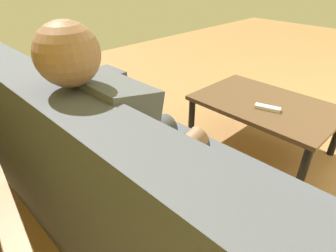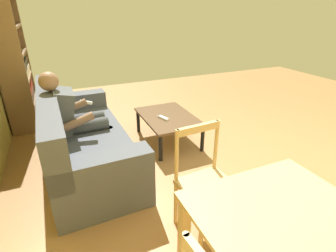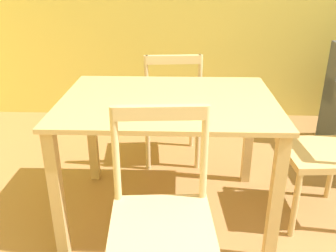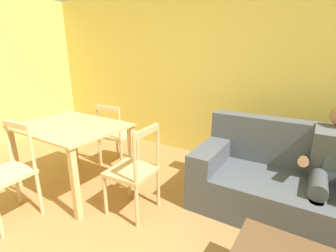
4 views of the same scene
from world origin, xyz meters
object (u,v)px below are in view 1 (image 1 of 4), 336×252
object	(u,v)px
couch	(156,201)
tv_remote	(268,108)
person_lounging	(129,143)
coffee_table	(265,108)

from	to	relation	value
couch	tv_remote	xyz separation A→B (m)	(0.05, -1.09, 0.08)
couch	person_lounging	world-z (taller)	person_lounging
tv_remote	couch	bearing A→B (deg)	-14.75
tv_remote	coffee_table	bearing A→B (deg)	-163.53
coffee_table	couch	bearing A→B (deg)	95.65
person_lounging	coffee_table	world-z (taller)	person_lounging
person_lounging	couch	bearing A→B (deg)	-176.48
person_lounging	coffee_table	xyz separation A→B (m)	(-0.04, -1.19, -0.23)
coffee_table	tv_remote	xyz separation A→B (m)	(-0.06, 0.10, 0.06)
coffee_table	tv_remote	bearing A→B (deg)	123.97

